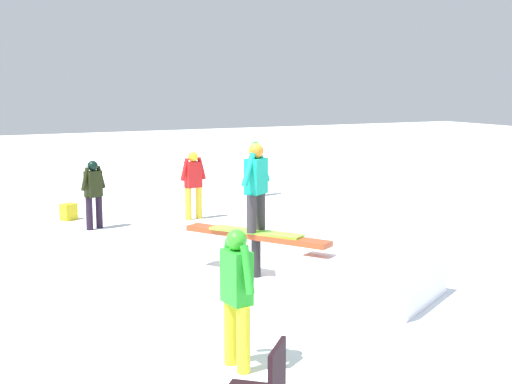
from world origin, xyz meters
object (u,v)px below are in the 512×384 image
main_rider_on_rail (256,189)px  bystander_orange (255,165)px  bystander_red (193,182)px  loose_snowboard_white (327,225)px  rail_feature (256,239)px  bystander_black (93,191)px  bystander_green (237,291)px  backpack_on_snow (69,212)px

main_rider_on_rail → bystander_orange: size_ratio=0.99×
bystander_red → loose_snowboard_white: bearing=129.8°
main_rider_on_rail → bystander_orange: main_rider_on_rail is taller
rail_feature → bystander_red: 4.57m
bystander_red → bystander_orange: (2.07, -2.46, -0.02)m
bystander_black → loose_snowboard_white: bystander_black is taller
bystander_black → loose_snowboard_white: 4.60m
bystander_green → bystander_black: size_ratio=1.06×
bystander_green → loose_snowboard_white: (5.56, -4.57, -0.78)m
bystander_orange → loose_snowboard_white: bearing=65.2°
bystander_green → bystander_red: 7.81m
rail_feature → loose_snowboard_white: bearing=-78.1°
rail_feature → bystander_orange: 7.34m
main_rider_on_rail → bystander_black: (4.44, 1.27, -0.55)m
bystander_green → bystander_red: bystander_green is taller
backpack_on_snow → bystander_red: bearing=127.1°
bystander_black → bystander_orange: bystander_orange is taller
bystander_black → bystander_red: size_ratio=0.95×
bystander_green → bystander_red: (7.41, -2.48, -0.01)m
bystander_black → bystander_red: bystander_red is taller
bystander_green → backpack_on_snow: bearing=173.7°
main_rider_on_rail → backpack_on_snow: 5.87m
bystander_orange → backpack_on_snow: bearing=-7.6°
main_rider_on_rail → bystander_red: size_ratio=0.96×
main_rider_on_rail → backpack_on_snow: size_ratio=3.97×
rail_feature → bystander_black: bystander_black is taller
backpack_on_snow → rail_feature: bearing=77.0°
rail_feature → backpack_on_snow: bearing=-15.1°
backpack_on_snow → bystander_orange: bearing=163.4°
rail_feature → main_rider_on_rail: (0.00, 0.00, 0.74)m
rail_feature → bystander_orange: (6.57, -3.27, 0.21)m
bystander_black → bystander_red: bearing=-24.6°
main_rider_on_rail → bystander_green: bearing=116.2°
bystander_red → loose_snowboard_white: (-1.85, -2.09, -0.77)m
bystander_green → loose_snowboard_white: bystander_green is taller
bystander_black → backpack_on_snow: 1.29m
main_rider_on_rail → bystander_red: 4.60m
loose_snowboard_white → bystander_red: bearing=139.4°
rail_feature → bystander_red: size_ratio=1.55×
main_rider_on_rail → backpack_on_snow: (5.56, 1.53, -1.12)m
bystander_green → bystander_orange: size_ratio=1.04×
main_rider_on_rail → bystander_black: bearing=-18.0°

